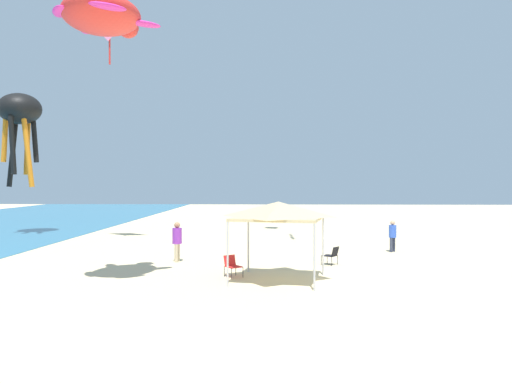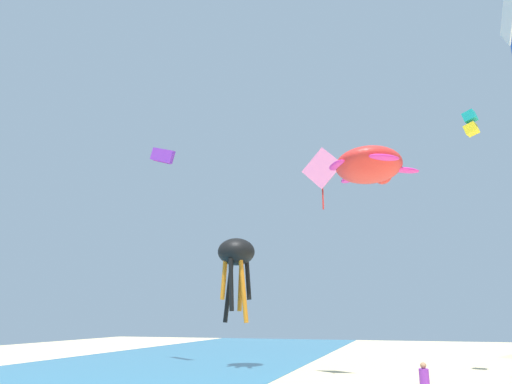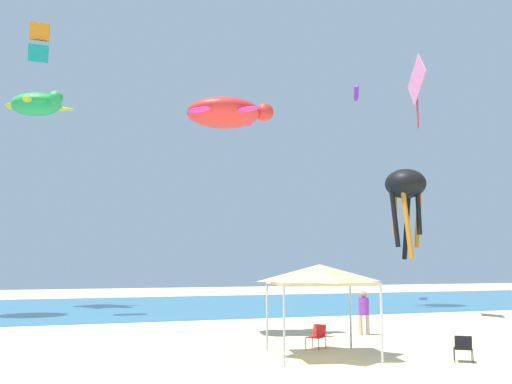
{
  "view_description": "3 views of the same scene",
  "coord_description": "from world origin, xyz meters",
  "views": [
    {
      "loc": [
        -19.16,
        3.9,
        3.72
      ],
      "look_at": [
        -0.45,
        4.5,
        3.3
      ],
      "focal_mm": 35.66,
      "sensor_mm": 36.0,
      "label": 1
    },
    {
      "loc": [
        -19.5,
        8.77,
        3.86
      ],
      "look_at": [
        1.17,
        15.21,
        9.52
      ],
      "focal_mm": 33.05,
      "sensor_mm": 36.0,
      "label": 2
    },
    {
      "loc": [
        -8.68,
        -13.39,
        2.94
      ],
      "look_at": [
        1.17,
        13.97,
        6.6
      ],
      "focal_mm": 40.43,
      "sensor_mm": 36.0,
      "label": 3
    }
  ],
  "objects": [
    {
      "name": "ground",
      "position": [
        0.0,
        0.0,
        -0.05
      ],
      "size": [
        120.0,
        120.0,
        0.1
      ],
      "primitive_type": "cube",
      "color": "beige"
    },
    {
      "name": "ocean_strip",
      "position": [
        0.0,
        28.11,
        0.01
      ],
      "size": [
        120.0,
        22.64,
        0.02
      ],
      "primitive_type": "cube",
      "color": "teal",
      "rests_on": "ground"
    },
    {
      "name": "canopy_tent",
      "position": [
        -0.34,
        3.68,
        2.6
      ],
      "size": [
        3.6,
        3.65,
        2.94
      ],
      "rotation": [
        0.0,
        0.0,
        -0.2
      ],
      "color": "#B7B7BC",
      "rests_on": "ground"
    },
    {
      "name": "folding_chair_facing_ocean",
      "position": [
        3.25,
        1.28,
        0.47
      ],
      "size": [
        0.78,
        0.81,
        0.82
      ],
      "rotation": [
        0.0,
        0.0,
        2.51
      ],
      "color": "black",
      "rests_on": "ground"
    },
    {
      "name": "folding_chair_right_of_tent",
      "position": [
        0.4,
        5.46,
        0.47
      ],
      "size": [
        0.81,
        0.79,
        0.82
      ],
      "rotation": [
        0.0,
        0.0,
        5.35
      ],
      "color": "black",
      "rests_on": "ground"
    },
    {
      "name": "person_beachcomber",
      "position": [
        3.94,
        8.27,
        1.07
      ],
      "size": [
        0.49,
        0.43,
        1.82
      ],
      "rotation": [
        0.0,
        0.0,
        3.07
      ],
      "color": "#C6B28C",
      "rests_on": "ground"
    },
    {
      "name": "kite_diamond_pink",
      "position": [
        10.8,
        13.55,
        13.32
      ],
      "size": [
        0.93,
        2.97,
        4.4
      ],
      "rotation": [
        0.0,
        0.0,
        1.39
      ],
      "color": "pink"
    },
    {
      "name": "kite_turtle_green",
      "position": [
        -9.85,
        28.35,
        13.97
      ],
      "size": [
        5.01,
        5.0,
        1.45
      ],
      "rotation": [
        0.0,
        0.0,
        5.34
      ],
      "color": "green"
    },
    {
      "name": "kite_box_orange",
      "position": [
        -9.68,
        20.96,
        15.69
      ],
      "size": [
        1.09,
        1.31,
        2.51
      ],
      "rotation": [
        0.0,
        0.0,
        3.12
      ],
      "color": "orange"
    },
    {
      "name": "kite_parafoil_purple",
      "position": [
        15.36,
        28.25,
        17.37
      ],
      "size": [
        2.28,
        3.53,
        2.38
      ],
      "rotation": [
        0.0,
        0.0,
        4.15
      ],
      "color": "purple"
    },
    {
      "name": "kite_octopus_black",
      "position": [
        15.06,
        21.16,
        8.28
      ],
      "size": [
        2.88,
        2.88,
        6.41
      ],
      "rotation": [
        0.0,
        0.0,
        5.19
      ],
      "color": "black"
    },
    {
      "name": "kite_turtle_red",
      "position": [
        -1.75,
        9.72,
        9.39
      ],
      "size": [
        3.94,
        3.58,
        1.38
      ],
      "rotation": [
        0.0,
        0.0,
        6.04
      ],
      "color": "red"
    }
  ]
}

